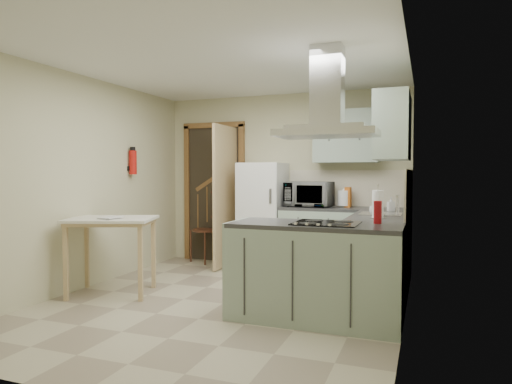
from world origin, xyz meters
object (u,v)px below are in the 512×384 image
at_px(fridge, 263,216).
at_px(drop_leaf_table, 112,256).
at_px(peninsula, 315,272).
at_px(microwave, 309,194).
at_px(extractor_hood, 327,133).
at_px(bentwood_chair, 207,230).

height_order(fridge, drop_leaf_table, fridge).
relative_size(fridge, peninsula, 0.97).
height_order(drop_leaf_table, microwave, microwave).
height_order(fridge, microwave, fridge).
bearing_deg(fridge, drop_leaf_table, -120.64).
bearing_deg(fridge, extractor_hood, -56.21).
xyz_separation_m(fridge, bentwood_chair, (-0.96, 0.14, -0.26)).
distance_m(peninsula, microwave, 2.15).
relative_size(drop_leaf_table, bentwood_chair, 0.94).
bearing_deg(microwave, fridge, -177.06).
height_order(extractor_hood, drop_leaf_table, extractor_hood).
bearing_deg(bentwood_chair, microwave, 19.89).
relative_size(fridge, drop_leaf_table, 1.63).
distance_m(extractor_hood, drop_leaf_table, 2.77).
relative_size(extractor_hood, drop_leaf_table, 0.98).
bearing_deg(microwave, drop_leaf_table, -130.48).
height_order(extractor_hood, bentwood_chair, extractor_hood).
bearing_deg(microwave, extractor_hood, -68.75).
xyz_separation_m(peninsula, extractor_hood, (0.10, 0.00, 1.27)).
bearing_deg(peninsula, drop_leaf_table, 177.87).
relative_size(fridge, extractor_hood, 1.67).
xyz_separation_m(peninsula, microwave, (-0.56, 1.98, 0.62)).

